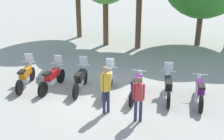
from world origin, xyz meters
name	(u,v)px	position (x,y,z in m)	size (l,w,h in m)	color
ground_plane	(108,94)	(0.00, 0.00, 0.00)	(80.00, 80.00, 0.00)	#9E9B93
motorcycle_0	(26,76)	(-3.63, -0.61, 0.52)	(0.87, 2.12, 1.37)	black
motorcycle_1	(52,78)	(-2.42, -0.38, 0.52)	(0.62, 2.19, 1.37)	black
motorcycle_2	(81,79)	(-1.22, -0.07, 0.52)	(0.74, 2.16, 1.37)	black
motorcycle_3	(108,82)	(-0.01, 0.08, 0.52)	(0.74, 2.15, 1.37)	black
motorcycle_4	(136,86)	(1.20, 0.12, 0.50)	(0.62, 2.19, 0.99)	black
motorcycle_5	(168,87)	(2.40, 0.50, 0.52)	(0.74, 2.16, 1.37)	black
motorcycle_6	(200,91)	(3.61, 0.60, 0.50)	(0.63, 2.18, 0.99)	black
person_0	(139,96)	(1.79, -1.61, 0.95)	(0.41, 0.26, 1.64)	#232D4C
person_1	(106,86)	(0.55, -1.47, 1.07)	(0.33, 0.36, 1.80)	#232D4C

